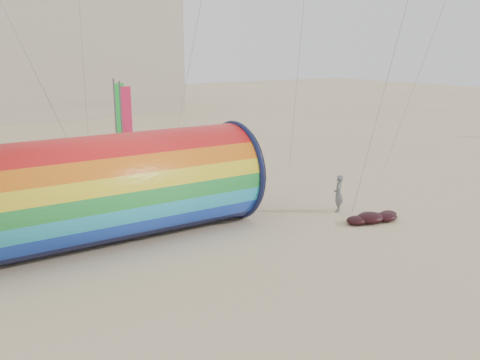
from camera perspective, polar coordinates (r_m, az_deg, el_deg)
ground at (r=17.94m, az=1.34°, el=-8.65°), size 160.00×160.00×0.00m
windsock_assembly at (r=19.50m, az=-16.93°, el=-1.04°), size 13.43×4.09×6.19m
kite_handler at (r=23.31m, az=10.46°, el=-1.42°), size 0.70×0.67×1.61m
fabric_bundle at (r=22.47m, az=14.00°, el=-3.88°), size 2.62×1.35×0.41m
festival_banners at (r=29.28m, az=-16.70°, el=5.01°), size 8.85×3.47×5.20m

